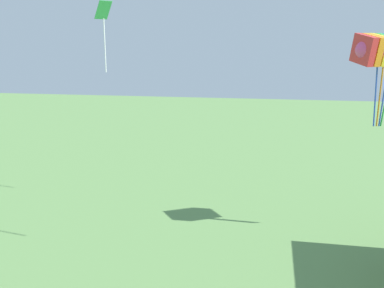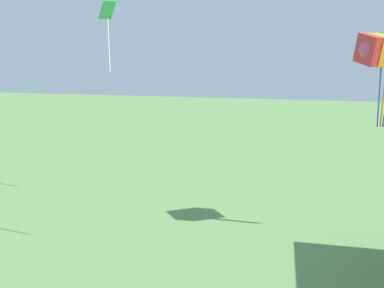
% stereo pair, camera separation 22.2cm
% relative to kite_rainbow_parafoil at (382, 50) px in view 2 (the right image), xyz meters
% --- Properties ---
extents(kite_rainbow_parafoil, '(2.15, 1.90, 3.40)m').
position_rel_kite_rainbow_parafoil_xyz_m(kite_rainbow_parafoil, '(0.00, 0.00, 0.00)').
color(kite_rainbow_parafoil, '#E54C8C').
extents(kite_green_diamond, '(0.80, 0.83, 3.12)m').
position_rel_kite_rainbow_parafoil_xyz_m(kite_green_diamond, '(-11.23, 2.08, 1.18)').
color(kite_green_diamond, green).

